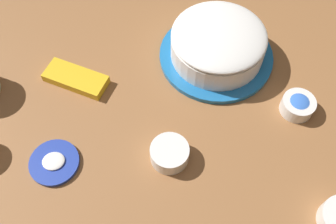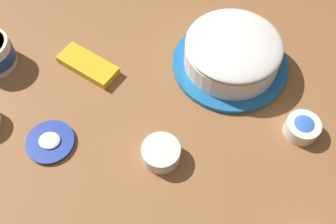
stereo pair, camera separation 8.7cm
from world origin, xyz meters
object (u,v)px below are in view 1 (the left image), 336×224
(sprinkle_bowl_blue, at_px, (298,105))
(sprinkle_bowl_pink, at_px, (170,155))
(candy_box_upper, at_px, (76,79))
(frosting_tub_lid, at_px, (54,163))
(frosted_cake, at_px, (218,45))

(sprinkle_bowl_blue, relative_size, sprinkle_bowl_pink, 0.91)
(sprinkle_bowl_blue, xyz_separation_m, candy_box_upper, (0.53, -0.12, -0.01))
(frosting_tub_lid, relative_size, sprinkle_bowl_pink, 1.28)
(sprinkle_bowl_pink, bearing_deg, candy_box_upper, -45.53)
(frosting_tub_lid, xyz_separation_m, sprinkle_bowl_pink, (-0.26, 0.00, 0.02))
(frosting_tub_lid, height_order, candy_box_upper, candy_box_upper)
(frosted_cake, xyz_separation_m, sprinkle_bowl_pink, (0.14, 0.28, -0.03))
(frosted_cake, xyz_separation_m, frosting_tub_lid, (0.40, 0.28, -0.04))
(sprinkle_bowl_blue, bearing_deg, sprinkle_bowl_pink, 19.66)
(frosted_cake, xyz_separation_m, sprinkle_bowl_blue, (-0.17, 0.17, -0.03))
(frosting_tub_lid, height_order, sprinkle_bowl_pink, sprinkle_bowl_pink)
(frosted_cake, bearing_deg, frosting_tub_lid, 35.57)
(candy_box_upper, bearing_deg, frosting_tub_lid, 107.51)
(frosted_cake, relative_size, candy_box_upper, 1.87)
(frosting_tub_lid, distance_m, candy_box_upper, 0.23)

